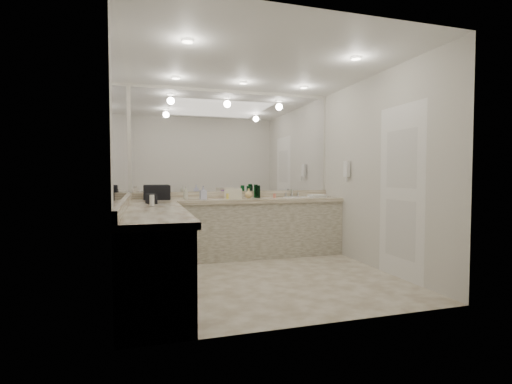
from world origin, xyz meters
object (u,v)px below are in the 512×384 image
object	(u,v)px
sink	(297,198)
wall_phone	(347,169)
hand_towel	(317,196)
soap_bottle_b	(203,193)
black_toiletry_bag	(157,192)
soap_bottle_c	(249,193)
soap_bottle_a	(186,193)
cream_cosmetic_case	(233,194)

from	to	relation	value
sink	wall_phone	distance (m)	0.91
hand_towel	soap_bottle_b	world-z (taller)	soap_bottle_b
black_toiletry_bag	soap_bottle_b	distance (m)	0.66
wall_phone	soap_bottle_c	xyz separation A→B (m)	(-1.39, 0.54, -0.37)
black_toiletry_bag	soap_bottle_c	bearing A→B (deg)	-0.60
sink	soap_bottle_a	size ratio (longest dim) A/B	2.31
cream_cosmetic_case	sink	bearing A→B (deg)	12.03
black_toiletry_bag	cream_cosmetic_case	size ratio (longest dim) A/B	1.40
hand_towel	soap_bottle_a	xyz separation A→B (m)	(-2.09, 0.09, 0.07)
sink	black_toiletry_bag	bearing A→B (deg)	178.50
soap_bottle_a	soap_bottle_c	size ratio (longest dim) A/B	1.26
soap_bottle_c	soap_bottle_b	bearing A→B (deg)	-169.67
soap_bottle_a	soap_bottle_b	size ratio (longest dim) A/B	0.95
black_toiletry_bag	soap_bottle_a	world-z (taller)	black_toiletry_bag
cream_cosmetic_case	black_toiletry_bag	bearing A→B (deg)	-172.72
wall_phone	hand_towel	xyz separation A→B (m)	(-0.27, 0.45, -0.43)
sink	soap_bottle_b	world-z (taller)	soap_bottle_b
hand_towel	soap_bottle_c	world-z (taller)	soap_bottle_c
soap_bottle_c	wall_phone	bearing A→B (deg)	-21.28
soap_bottle_a	soap_bottle_b	bearing A→B (deg)	-28.53
hand_towel	black_toiletry_bag	bearing A→B (deg)	177.49
soap_bottle_b	cream_cosmetic_case	bearing A→B (deg)	8.91
soap_bottle_a	soap_bottle_c	world-z (taller)	soap_bottle_a
soap_bottle_b	hand_towel	bearing A→B (deg)	1.17
wall_phone	cream_cosmetic_case	xyz separation A→B (m)	(-1.65, 0.48, -0.37)
soap_bottle_b	soap_bottle_c	xyz separation A→B (m)	(0.73, 0.13, -0.02)
cream_cosmetic_case	soap_bottle_a	size ratio (longest dim) A/B	1.37
black_toiletry_bag	soap_bottle_b	world-z (taller)	black_toiletry_bag
soap_bottle_b	soap_bottle_c	world-z (taller)	soap_bottle_b
black_toiletry_bag	cream_cosmetic_case	xyz separation A→B (m)	(1.11, -0.07, -0.03)
soap_bottle_a	black_toiletry_bag	bearing A→B (deg)	177.54
soap_bottle_a	soap_bottle_b	world-z (taller)	soap_bottle_b
cream_cosmetic_case	soap_bottle_c	distance (m)	0.27
black_toiletry_bag	hand_towel	bearing A→B (deg)	-2.51
soap_bottle_a	hand_towel	bearing A→B (deg)	-2.52
sink	soap_bottle_c	distance (m)	0.79
wall_phone	soap_bottle_a	size ratio (longest dim) A/B	1.26
wall_phone	black_toiletry_bag	size ratio (longest dim) A/B	0.66
hand_towel	soap_bottle_c	bearing A→B (deg)	175.18
cream_cosmetic_case	soap_bottle_c	xyz separation A→B (m)	(0.26, 0.06, -0.00)
sink	soap_bottle_c	world-z (taller)	soap_bottle_c
cream_cosmetic_case	hand_towel	xyz separation A→B (m)	(1.38, -0.04, -0.05)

